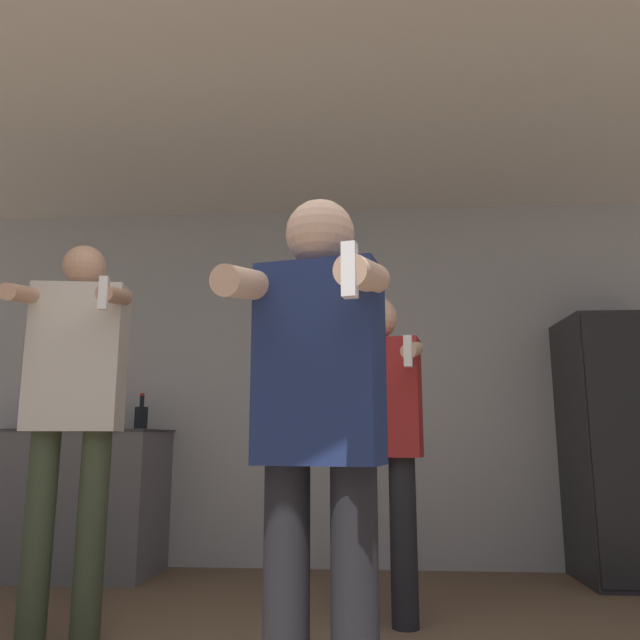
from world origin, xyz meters
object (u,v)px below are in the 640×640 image
Objects in this scene: bottle_green_wine at (113,416)px; person_man_side at (74,399)px; refrigerator at (630,446)px; bottle_dark_rum at (141,417)px; bottle_amber_bourbon at (49,411)px; person_spectator_back at (376,423)px; person_woman_foreground at (319,420)px.

person_man_side is at bearing -74.54° from bottle_green_wine.
bottle_dark_rum is (-3.17, 0.04, 0.19)m from refrigerator.
person_man_side is at bearing -59.15° from bottle_amber_bourbon.
bottle_dark_rum is 1.43m from person_man_side.
person_spectator_back reaches higher than bottle_dark_rum.
bottle_green_wine is at bearing 149.64° from person_spectator_back.
refrigerator is at bearing 31.62° from person_spectator_back.
person_man_side reaches higher than person_woman_foreground.
refrigerator is 2.92m from person_woman_foreground.
bottle_amber_bourbon is 0.65m from bottle_dark_rum.
person_spectator_back is (2.21, -1.03, -0.11)m from bottle_amber_bourbon.
bottle_dark_rum is 0.16× the size of person_spectator_back.
person_man_side is (-1.18, 0.93, 0.13)m from person_woman_foreground.
bottle_green_wine is at bearing 123.84° from person_woman_foreground.
person_spectator_back reaches higher than bottle_amber_bourbon.
bottle_green_wine is (-0.19, 0.00, 0.00)m from bottle_dark_rum.
bottle_dark_rum is at bearing 97.96° from person_man_side.
person_woman_foreground is 1.00× the size of person_spectator_back.
bottle_amber_bourbon is 1.28× the size of bottle_green_wine.
refrigerator is 6.58× the size of bottle_dark_rum.
person_spectator_back is at bearing 81.77° from person_woman_foreground.
refrigerator is 4.97× the size of bottle_amber_bourbon.
person_woman_foreground is (1.38, -2.34, -0.10)m from bottle_dark_rum.
person_woman_foreground is (-1.80, -2.30, 0.10)m from refrigerator.
refrigerator is at bearing 52.03° from person_woman_foreground.
person_man_side reaches higher than person_spectator_back.
refrigerator is 0.93× the size of person_man_side.
person_man_side is (-2.98, -1.37, 0.22)m from refrigerator.
bottle_green_wine is 1.47m from person_man_side.
person_spectator_back is (-1.61, -0.99, 0.12)m from refrigerator.
person_woman_foreground is at bearing -98.23° from person_spectator_back.
bottle_amber_bourbon is at bearing -180.00° from bottle_green_wine.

